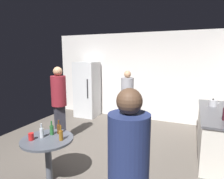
# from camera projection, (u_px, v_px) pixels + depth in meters

# --- Properties ---
(ground_plane) EXTENTS (5.20, 5.20, 0.10)m
(ground_plane) POSITION_uv_depth(u_px,v_px,m) (95.00, 155.00, 4.09)
(ground_plane) COLOR #5B544C
(wall_back) EXTENTS (5.32, 0.06, 2.70)m
(wall_back) POSITION_uv_depth(u_px,v_px,m) (133.00, 76.00, 6.24)
(wall_back) COLOR silver
(wall_back) RESTS_ON ground_plane
(refrigerator) EXTENTS (0.70, 0.68, 1.80)m
(refrigerator) POSITION_uv_depth(u_px,v_px,m) (87.00, 89.00, 6.47)
(refrigerator) COLOR silver
(refrigerator) RESTS_ON ground_plane
(kitchen_counter) EXTENTS (0.64, 2.12, 0.90)m
(kitchen_counter) POSITION_uv_depth(u_px,v_px,m) (215.00, 132.00, 4.01)
(kitchen_counter) COLOR beige
(kitchen_counter) RESTS_ON ground_plane
(kettle) EXTENTS (0.24, 0.17, 0.18)m
(kettle) POSITION_uv_depth(u_px,v_px,m) (213.00, 103.00, 4.31)
(kettle) COLOR #B2B2B7
(kettle) RESTS_ON kitchen_counter
(foreground_table) EXTENTS (0.80, 0.80, 0.73)m
(foreground_table) POSITION_uv_depth(u_px,v_px,m) (48.00, 145.00, 3.05)
(foreground_table) COLOR #4C515B
(foreground_table) RESTS_ON ground_plane
(beer_bottle_amber) EXTENTS (0.06, 0.06, 0.23)m
(beer_bottle_amber) POSITION_uv_depth(u_px,v_px,m) (61.00, 135.00, 2.96)
(beer_bottle_amber) COLOR #8C5919
(beer_bottle_amber) RESTS_ON foreground_table
(beer_bottle_brown) EXTENTS (0.06, 0.06, 0.23)m
(beer_bottle_brown) POSITION_uv_depth(u_px,v_px,m) (59.00, 129.00, 3.21)
(beer_bottle_brown) COLOR #593314
(beer_bottle_brown) RESTS_ON foreground_table
(beer_bottle_green) EXTENTS (0.06, 0.06, 0.23)m
(beer_bottle_green) POSITION_uv_depth(u_px,v_px,m) (52.00, 130.00, 3.17)
(beer_bottle_green) COLOR #26662D
(beer_bottle_green) RESTS_ON foreground_table
(beer_bottle_clear) EXTENTS (0.06, 0.06, 0.23)m
(beer_bottle_clear) POSITION_uv_depth(u_px,v_px,m) (42.00, 132.00, 3.06)
(beer_bottle_clear) COLOR silver
(beer_bottle_clear) RESTS_ON foreground_table
(plastic_cup_red) EXTENTS (0.08, 0.08, 0.11)m
(plastic_cup_red) POSITION_uv_depth(u_px,v_px,m) (31.00, 137.00, 2.97)
(plastic_cup_red) COLOR red
(plastic_cup_red) RESTS_ON foreground_table
(person_in_maroon_shirt) EXTENTS (0.47, 0.47, 1.76)m
(person_in_maroon_shirt) POSITION_uv_depth(u_px,v_px,m) (59.00, 98.00, 4.49)
(person_in_maroon_shirt) COLOR #2D2D38
(person_in_maroon_shirt) RESTS_ON ground_plane
(person_in_gray_shirt) EXTENTS (0.42, 0.42, 1.61)m
(person_in_gray_shirt) POSITION_uv_depth(u_px,v_px,m) (127.00, 95.00, 5.32)
(person_in_gray_shirt) COLOR #2D2D38
(person_in_gray_shirt) RESTS_ON ground_plane
(person_in_navy_shirt) EXTENTS (0.47, 0.47, 1.76)m
(person_in_navy_shirt) POSITION_uv_depth(u_px,v_px,m) (128.00, 175.00, 1.61)
(person_in_navy_shirt) COLOR #2D2D38
(person_in_navy_shirt) RESTS_ON ground_plane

